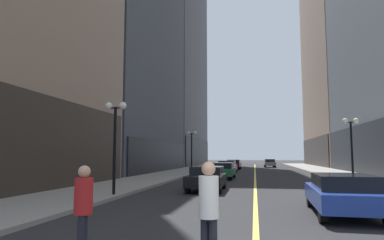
% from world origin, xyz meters
% --- Properties ---
extents(ground_plane, '(200.00, 200.00, 0.00)m').
position_xyz_m(ground_plane, '(0.00, 35.00, 0.00)').
color(ground_plane, '#262628').
extents(sidewalk_left, '(4.50, 78.00, 0.15)m').
position_xyz_m(sidewalk_left, '(-8.25, 35.00, 0.07)').
color(sidewalk_left, gray).
rests_on(sidewalk_left, ground).
extents(sidewalk_right, '(4.50, 78.00, 0.15)m').
position_xyz_m(sidewalk_right, '(8.25, 35.00, 0.07)').
color(sidewalk_right, gray).
rests_on(sidewalk_right, ground).
extents(lane_centre_stripe, '(0.16, 70.00, 0.01)m').
position_xyz_m(lane_centre_stripe, '(0.00, 35.00, 0.00)').
color(lane_centre_stripe, '#E5D64C').
rests_on(lane_centre_stripe, ground).
extents(building_left_mid, '(15.55, 24.00, 29.28)m').
position_xyz_m(building_left_mid, '(-18.17, 34.50, 14.59)').
color(building_left_mid, '#4C515B').
rests_on(building_left_mid, ground).
extents(building_left_far, '(15.28, 26.00, 57.40)m').
position_xyz_m(building_left_far, '(-18.04, 60.00, 28.63)').
color(building_left_far, '#4C515B').
rests_on(building_left_far, ground).
extents(car_blue, '(2.14, 4.64, 1.32)m').
position_xyz_m(car_blue, '(2.81, 7.88, 0.72)').
color(car_blue, navy).
rests_on(car_blue, ground).
extents(car_black, '(1.87, 4.10, 1.32)m').
position_xyz_m(car_black, '(-2.58, 14.70, 0.72)').
color(car_black, black).
rests_on(car_black, ground).
extents(car_green, '(1.82, 4.51, 1.32)m').
position_xyz_m(car_green, '(-2.54, 24.40, 0.72)').
color(car_green, '#196038').
rests_on(car_green, ground).
extents(car_white, '(2.05, 4.23, 1.32)m').
position_xyz_m(car_white, '(-3.04, 34.22, 0.72)').
color(car_white, silver).
rests_on(car_white, ground).
extents(car_maroon, '(1.99, 4.40, 1.32)m').
position_xyz_m(car_maroon, '(-2.87, 43.92, 0.72)').
color(car_maroon, maroon).
rests_on(car_maroon, ground).
extents(car_grey, '(1.82, 4.36, 1.32)m').
position_xyz_m(car_grey, '(2.33, 52.69, 0.72)').
color(car_grey, slate).
rests_on(car_grey, ground).
extents(pedestrian_in_red_jacket, '(0.41, 0.41, 1.74)m').
position_xyz_m(pedestrian_in_red_jacket, '(-3.14, 1.91, 1.02)').
color(pedestrian_in_red_jacket, black).
rests_on(pedestrian_in_red_jacket, ground).
extents(pedestrian_in_white_shirt, '(0.44, 0.44, 1.83)m').
position_xyz_m(pedestrian_in_white_shirt, '(-0.77, 1.73, 1.07)').
color(pedestrian_in_white_shirt, black).
rests_on(pedestrian_in_white_shirt, ground).
extents(street_lamp_left_near, '(1.06, 0.36, 4.43)m').
position_xyz_m(street_lamp_left_near, '(-6.40, 10.96, 3.26)').
color(street_lamp_left_near, black).
rests_on(street_lamp_left_near, ground).
extents(street_lamp_left_far, '(1.06, 0.36, 4.43)m').
position_xyz_m(street_lamp_left_far, '(-6.40, 30.78, 3.26)').
color(street_lamp_left_far, black).
rests_on(street_lamp_left_far, ground).
extents(street_lamp_right_mid, '(1.06, 0.36, 4.43)m').
position_xyz_m(street_lamp_right_mid, '(6.40, 20.39, 3.26)').
color(street_lamp_right_mid, black).
rests_on(street_lamp_right_mid, ground).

